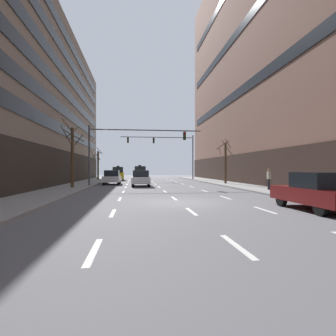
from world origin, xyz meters
TOP-DOWN VIEW (x-y plane):
  - ground_plane at (0.00, 0.00)m, footprint 120.00×120.00m
  - sidewalk_left at (-8.21, 0.00)m, footprint 3.52×80.00m
  - sidewalk_right at (8.21, 0.00)m, footprint 3.52×80.00m
  - lane_stripe_l1_s2 at (-3.22, -8.00)m, footprint 0.16×2.00m
  - lane_stripe_l1_s3 at (-3.22, -3.00)m, footprint 0.16×2.00m
  - lane_stripe_l1_s4 at (-3.22, 2.00)m, footprint 0.16×2.00m
  - lane_stripe_l1_s5 at (-3.22, 7.00)m, footprint 0.16×2.00m
  - lane_stripe_l1_s6 at (-3.22, 12.00)m, footprint 0.16×2.00m
  - lane_stripe_l1_s7 at (-3.22, 17.00)m, footprint 0.16×2.00m
  - lane_stripe_l1_s8 at (-3.22, 22.00)m, footprint 0.16×2.00m
  - lane_stripe_l1_s9 at (-3.22, 27.00)m, footprint 0.16×2.00m
  - lane_stripe_l1_s10 at (-3.22, 32.00)m, footprint 0.16×2.00m
  - lane_stripe_l2_s2 at (0.00, -8.00)m, footprint 0.16×2.00m
  - lane_stripe_l2_s3 at (0.00, -3.00)m, footprint 0.16×2.00m
  - lane_stripe_l2_s4 at (0.00, 2.00)m, footprint 0.16×2.00m
  - lane_stripe_l2_s5 at (0.00, 7.00)m, footprint 0.16×2.00m
  - lane_stripe_l2_s6 at (0.00, 12.00)m, footprint 0.16×2.00m
  - lane_stripe_l2_s7 at (0.00, 17.00)m, footprint 0.16×2.00m
  - lane_stripe_l2_s8 at (0.00, 22.00)m, footprint 0.16×2.00m
  - lane_stripe_l2_s9 at (0.00, 27.00)m, footprint 0.16×2.00m
  - lane_stripe_l2_s10 at (0.00, 32.00)m, footprint 0.16×2.00m
  - lane_stripe_l3_s3 at (3.22, -3.00)m, footprint 0.16×2.00m
  - lane_stripe_l3_s4 at (3.22, 2.00)m, footprint 0.16×2.00m
  - lane_stripe_l3_s5 at (3.22, 7.00)m, footprint 0.16×2.00m
  - lane_stripe_l3_s6 at (3.22, 12.00)m, footprint 0.16×2.00m
  - lane_stripe_l3_s7 at (3.22, 17.00)m, footprint 0.16×2.00m
  - lane_stripe_l3_s8 at (3.22, 22.00)m, footprint 0.16×2.00m
  - lane_stripe_l3_s9 at (3.22, 27.00)m, footprint 0.16×2.00m
  - lane_stripe_l3_s10 at (3.22, 32.00)m, footprint 0.16×2.00m
  - car_driving_0 at (-4.93, 17.03)m, footprint 1.84×4.34m
  - car_driving_1 at (-1.74, 13.51)m, footprint 1.89×4.37m
  - taxi_driving_2 at (-1.59, 27.65)m, footprint 2.08×4.56m
  - taxi_driving_3 at (-4.95, 28.18)m, footprint 1.93×4.33m
  - car_parked_1 at (5.40, -3.37)m, footprint 1.88×4.39m
  - traffic_signal_0 at (-3.10, 13.30)m, footprint 11.40×0.35m
  - traffic_signal_1 at (2.88, 27.83)m, footprint 11.49×0.35m
  - street_tree_1 at (7.84, 15.25)m, footprint 1.54×1.56m
  - street_tree_2 at (-7.86, 10.56)m, footprint 2.11×2.07m
  - street_tree_3 at (-7.88, 27.23)m, footprint 1.83×1.91m
  - pedestrian_0 at (8.11, 5.89)m, footprint 0.24×0.53m

SIDE VIEW (x-z plane):
  - ground_plane at x=0.00m, z-range 0.00..0.00m
  - lane_stripe_l1_s2 at x=-3.22m, z-range 0.00..0.01m
  - lane_stripe_l1_s3 at x=-3.22m, z-range 0.00..0.01m
  - lane_stripe_l1_s4 at x=-3.22m, z-range 0.00..0.01m
  - lane_stripe_l1_s5 at x=-3.22m, z-range 0.00..0.01m
  - lane_stripe_l1_s6 at x=-3.22m, z-range 0.00..0.01m
  - lane_stripe_l1_s7 at x=-3.22m, z-range 0.00..0.01m
  - lane_stripe_l1_s8 at x=-3.22m, z-range 0.00..0.01m
  - lane_stripe_l1_s9 at x=-3.22m, z-range 0.00..0.01m
  - lane_stripe_l1_s10 at x=-3.22m, z-range 0.00..0.01m
  - lane_stripe_l2_s2 at x=0.00m, z-range 0.00..0.01m
  - lane_stripe_l2_s3 at x=0.00m, z-range 0.00..0.01m
  - lane_stripe_l2_s4 at x=0.00m, z-range 0.00..0.01m
  - lane_stripe_l2_s5 at x=0.00m, z-range 0.00..0.01m
  - lane_stripe_l2_s6 at x=0.00m, z-range 0.00..0.01m
  - lane_stripe_l2_s7 at x=0.00m, z-range 0.00..0.01m
  - lane_stripe_l2_s8 at x=0.00m, z-range 0.00..0.01m
  - lane_stripe_l2_s9 at x=0.00m, z-range 0.00..0.01m
  - lane_stripe_l2_s10 at x=0.00m, z-range 0.00..0.01m
  - lane_stripe_l3_s3 at x=3.22m, z-range 0.00..0.01m
  - lane_stripe_l3_s4 at x=3.22m, z-range 0.00..0.01m
  - lane_stripe_l3_s5 at x=3.22m, z-range 0.00..0.01m
  - lane_stripe_l3_s6 at x=3.22m, z-range 0.00..0.01m
  - lane_stripe_l3_s7 at x=3.22m, z-range 0.00..0.01m
  - lane_stripe_l3_s8 at x=3.22m, z-range 0.00..0.01m
  - lane_stripe_l3_s9 at x=3.22m, z-range 0.00..0.01m
  - lane_stripe_l3_s10 at x=3.22m, z-range 0.00..0.01m
  - sidewalk_left at x=-8.21m, z-range 0.00..0.14m
  - sidewalk_right at x=8.21m, z-range 0.00..0.14m
  - car_driving_0 at x=-4.93m, z-range -0.01..1.61m
  - car_driving_1 at x=-1.74m, z-range -0.01..1.61m
  - car_parked_1 at x=5.40m, z-range -0.01..1.63m
  - taxi_driving_3 at x=-4.95m, z-range -0.09..2.15m
  - taxi_driving_2 at x=-1.59m, z-range -0.10..2.26m
  - pedestrian_0 at x=8.11m, z-range 0.27..1.92m
  - street_tree_3 at x=-7.88m, z-range 0.06..4.87m
  - street_tree_1 at x=7.84m, z-range 0.12..5.10m
  - street_tree_2 at x=-7.86m, z-range -0.06..6.05m
  - traffic_signal_0 at x=-3.10m, z-range 1.47..7.46m
  - traffic_signal_1 at x=2.88m, z-range 1.78..8.77m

